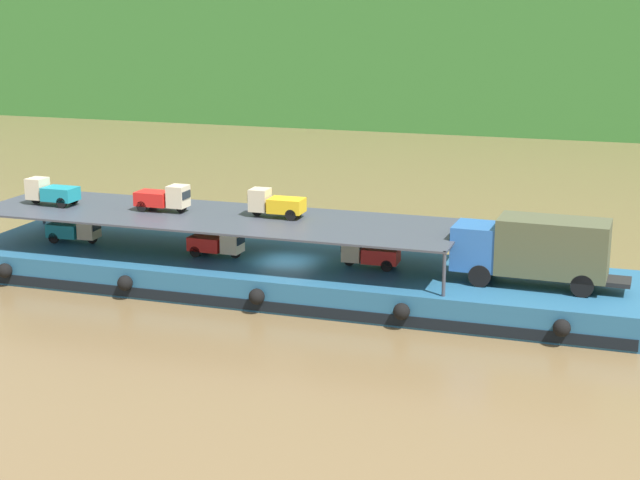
{
  "coord_description": "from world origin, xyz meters",
  "views": [
    {
      "loc": [
        15.82,
        -42.35,
        13.99
      ],
      "look_at": [
        1.73,
        0.0,
        2.7
      ],
      "focal_mm": 53.61,
      "sensor_mm": 36.0,
      "label": 1
    }
  ],
  "objects_px": {
    "mini_truck_lower_mid": "(370,253)",
    "mini_truck_upper_stern": "(51,192)",
    "covered_lorry": "(535,249)",
    "mini_truck_lower_aft": "(217,243)",
    "mini_truck_upper_mid": "(163,198)",
    "mini_truck_upper_fore": "(276,203)",
    "cargo_barge": "(287,276)",
    "mini_truck_lower_stern": "(75,229)"
  },
  "relations": [
    {
      "from": "covered_lorry",
      "to": "mini_truck_upper_mid",
      "type": "bearing_deg",
      "value": 178.34
    },
    {
      "from": "cargo_barge",
      "to": "covered_lorry",
      "type": "xyz_separation_m",
      "value": [
        11.93,
        -0.33,
        2.44
      ]
    },
    {
      "from": "cargo_barge",
      "to": "mini_truck_lower_aft",
      "type": "distance_m",
      "value": 3.87
    },
    {
      "from": "mini_truck_lower_mid",
      "to": "mini_truck_upper_mid",
      "type": "height_order",
      "value": "mini_truck_upper_mid"
    },
    {
      "from": "mini_truck_lower_mid",
      "to": "mini_truck_lower_stern",
      "type": "bearing_deg",
      "value": -179.24
    },
    {
      "from": "mini_truck_lower_mid",
      "to": "mini_truck_upper_stern",
      "type": "bearing_deg",
      "value": -178.3
    },
    {
      "from": "covered_lorry",
      "to": "mini_truck_lower_aft",
      "type": "height_order",
      "value": "covered_lorry"
    },
    {
      "from": "cargo_barge",
      "to": "mini_truck_lower_aft",
      "type": "xyz_separation_m",
      "value": [
        -3.59,
        -0.23,
        1.44
      ]
    },
    {
      "from": "covered_lorry",
      "to": "mini_truck_upper_fore",
      "type": "bearing_deg",
      "value": 175.25
    },
    {
      "from": "mini_truck_upper_stern",
      "to": "cargo_barge",
      "type": "bearing_deg",
      "value": 1.19
    },
    {
      "from": "mini_truck_upper_fore",
      "to": "cargo_barge",
      "type": "bearing_deg",
      "value": -42.12
    },
    {
      "from": "mini_truck_lower_aft",
      "to": "mini_truck_upper_stern",
      "type": "height_order",
      "value": "mini_truck_upper_stern"
    },
    {
      "from": "mini_truck_lower_mid",
      "to": "mini_truck_lower_aft",
      "type": "bearing_deg",
      "value": -176.49
    },
    {
      "from": "mini_truck_lower_stern",
      "to": "mini_truck_upper_fore",
      "type": "relative_size",
      "value": 1.01
    },
    {
      "from": "mini_truck_lower_aft",
      "to": "mini_truck_upper_mid",
      "type": "xyz_separation_m",
      "value": [
        -3.13,
        0.45,
        2.0
      ]
    },
    {
      "from": "mini_truck_upper_stern",
      "to": "mini_truck_upper_mid",
      "type": "distance_m",
      "value": 6.31
    },
    {
      "from": "mini_truck_lower_stern",
      "to": "mini_truck_upper_stern",
      "type": "bearing_deg",
      "value": -164.69
    },
    {
      "from": "mini_truck_upper_mid",
      "to": "mini_truck_upper_fore",
      "type": "height_order",
      "value": "same"
    },
    {
      "from": "mini_truck_upper_stern",
      "to": "mini_truck_upper_fore",
      "type": "bearing_deg",
      "value": 4.69
    },
    {
      "from": "mini_truck_upper_stern",
      "to": "mini_truck_upper_mid",
      "type": "bearing_deg",
      "value": 4.39
    },
    {
      "from": "mini_truck_upper_stern",
      "to": "mini_truck_upper_fore",
      "type": "height_order",
      "value": "same"
    },
    {
      "from": "mini_truck_lower_mid",
      "to": "mini_truck_upper_mid",
      "type": "xyz_separation_m",
      "value": [
        -10.87,
        -0.03,
        2.0
      ]
    },
    {
      "from": "mini_truck_upper_stern",
      "to": "mini_truck_upper_mid",
      "type": "relative_size",
      "value": 1.0
    },
    {
      "from": "mini_truck_upper_mid",
      "to": "mini_truck_lower_stern",
      "type": "bearing_deg",
      "value": -177.96
    },
    {
      "from": "mini_truck_lower_aft",
      "to": "mini_truck_upper_mid",
      "type": "relative_size",
      "value": 1.01
    },
    {
      "from": "mini_truck_lower_aft",
      "to": "mini_truck_lower_stern",
      "type": "bearing_deg",
      "value": 178.2
    },
    {
      "from": "mini_truck_lower_stern",
      "to": "mini_truck_upper_mid",
      "type": "relative_size",
      "value": 1.01
    },
    {
      "from": "cargo_barge",
      "to": "mini_truck_upper_mid",
      "type": "height_order",
      "value": "mini_truck_upper_mid"
    },
    {
      "from": "covered_lorry",
      "to": "mini_truck_upper_mid",
      "type": "distance_m",
      "value": 18.68
    },
    {
      "from": "mini_truck_lower_stern",
      "to": "mini_truck_lower_aft",
      "type": "bearing_deg",
      "value": -1.8
    },
    {
      "from": "cargo_barge",
      "to": "mini_truck_lower_mid",
      "type": "distance_m",
      "value": 4.41
    },
    {
      "from": "mini_truck_lower_stern",
      "to": "mini_truck_lower_aft",
      "type": "xyz_separation_m",
      "value": [
        8.33,
        -0.26,
        0.0
      ]
    },
    {
      "from": "cargo_barge",
      "to": "mini_truck_lower_stern",
      "type": "relative_size",
      "value": 12.14
    },
    {
      "from": "mini_truck_lower_aft",
      "to": "mini_truck_lower_mid",
      "type": "height_order",
      "value": "same"
    },
    {
      "from": "cargo_barge",
      "to": "mini_truck_upper_mid",
      "type": "bearing_deg",
      "value": 178.18
    },
    {
      "from": "mini_truck_upper_stern",
      "to": "mini_truck_upper_fore",
      "type": "relative_size",
      "value": 1.0
    },
    {
      "from": "covered_lorry",
      "to": "mini_truck_lower_stern",
      "type": "relative_size",
      "value": 2.84
    },
    {
      "from": "mini_truck_lower_mid",
      "to": "cargo_barge",
      "type": "bearing_deg",
      "value": -176.69
    },
    {
      "from": "mini_truck_upper_fore",
      "to": "mini_truck_lower_stern",
      "type": "bearing_deg",
      "value": -176.38
    },
    {
      "from": "covered_lorry",
      "to": "mini_truck_lower_aft",
      "type": "relative_size",
      "value": 2.84
    },
    {
      "from": "covered_lorry",
      "to": "mini_truck_lower_mid",
      "type": "distance_m",
      "value": 7.86
    },
    {
      "from": "covered_lorry",
      "to": "mini_truck_upper_fore",
      "type": "height_order",
      "value": "mini_truck_upper_fore"
    }
  ]
}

